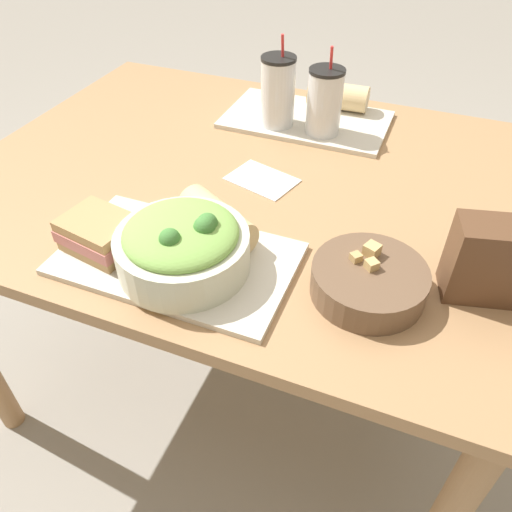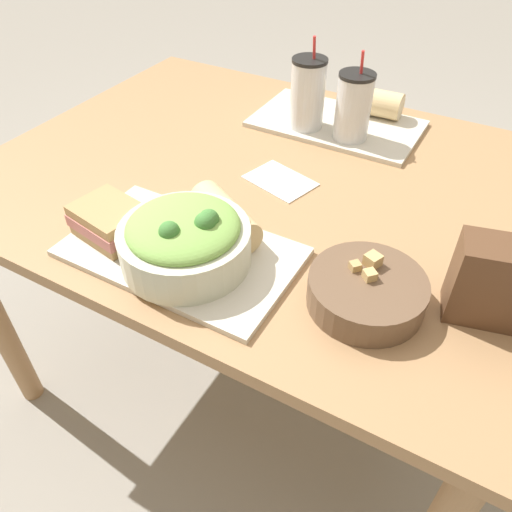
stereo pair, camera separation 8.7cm
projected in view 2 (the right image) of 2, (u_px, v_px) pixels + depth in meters
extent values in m
plane|color=gray|center=(262.00, 366.00, 1.64)|extent=(12.00, 12.00, 0.00)
cube|color=#A37A51|center=(265.00, 179.00, 1.16)|extent=(1.28, 1.00, 0.03)
cylinder|color=#A37A51|center=(186.00, 166.00, 1.90)|extent=(0.06, 0.06, 0.71)
cylinder|color=#A37A51|center=(505.00, 267.00, 1.48)|extent=(0.06, 0.06, 0.71)
cube|color=beige|center=(180.00, 252.00, 0.93)|extent=(0.43, 0.25, 0.01)
cube|color=beige|center=(336.00, 124.00, 1.32)|extent=(0.43, 0.25, 0.01)
cylinder|color=beige|center=(185.00, 245.00, 0.88)|extent=(0.23, 0.23, 0.07)
ellipsoid|color=#7FB251|center=(183.00, 227.00, 0.86)|extent=(0.20, 0.20, 0.05)
sphere|color=#427F38|center=(209.00, 219.00, 0.84)|extent=(0.04, 0.04, 0.04)
sphere|color=#427F38|center=(205.00, 223.00, 0.83)|extent=(0.04, 0.04, 0.04)
sphere|color=#427F38|center=(169.00, 232.00, 0.81)|extent=(0.04, 0.04, 0.04)
cube|color=beige|center=(197.00, 220.00, 0.86)|extent=(0.06, 0.05, 0.01)
cube|color=beige|center=(205.00, 229.00, 0.84)|extent=(0.06, 0.05, 0.01)
cylinder|color=brown|center=(366.00, 292.00, 0.82)|extent=(0.20, 0.20, 0.05)
cylinder|color=#5B2D19|center=(368.00, 283.00, 0.81)|extent=(0.18, 0.18, 0.01)
cube|color=tan|center=(355.00, 267.00, 0.82)|extent=(0.02, 0.02, 0.02)
cube|color=tan|center=(373.00, 261.00, 0.83)|extent=(0.03, 0.03, 0.02)
cube|color=tan|center=(370.00, 276.00, 0.80)|extent=(0.03, 0.03, 0.02)
cube|color=tan|center=(112.00, 230.00, 0.96)|extent=(0.14, 0.12, 0.02)
cube|color=#C1706B|center=(110.00, 221.00, 0.94)|extent=(0.15, 0.13, 0.02)
cube|color=tan|center=(108.00, 211.00, 0.93)|extent=(0.14, 0.12, 0.02)
cylinder|color=#DBBC84|center=(225.00, 217.00, 0.95)|extent=(0.18, 0.14, 0.07)
cylinder|color=beige|center=(246.00, 240.00, 0.89)|extent=(0.04, 0.06, 0.06)
cylinder|color=#DBBC84|center=(372.00, 102.00, 1.33)|extent=(0.16, 0.07, 0.07)
cylinder|color=beige|center=(400.00, 108.00, 1.30)|extent=(0.01, 0.06, 0.06)
cylinder|color=silver|center=(308.00, 95.00, 1.25)|extent=(0.09, 0.09, 0.17)
cylinder|color=black|center=(307.00, 100.00, 1.25)|extent=(0.08, 0.08, 0.14)
cylinder|color=black|center=(310.00, 60.00, 1.19)|extent=(0.09, 0.09, 0.01)
cylinder|color=red|center=(313.00, 49.00, 1.17)|extent=(0.01, 0.02, 0.06)
cylinder|color=silver|center=(353.00, 108.00, 1.20)|extent=(0.09, 0.09, 0.15)
cylinder|color=maroon|center=(353.00, 112.00, 1.21)|extent=(0.08, 0.08, 0.13)
cylinder|color=black|center=(358.00, 75.00, 1.15)|extent=(0.09, 0.09, 0.01)
cylinder|color=red|center=(362.00, 64.00, 1.13)|extent=(0.01, 0.02, 0.06)
cube|color=brown|center=(504.00, 284.00, 0.77)|extent=(0.17, 0.11, 0.14)
cube|color=white|center=(280.00, 181.00, 1.12)|extent=(0.17, 0.14, 0.00)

